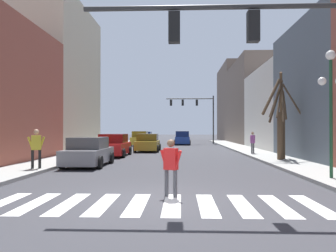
% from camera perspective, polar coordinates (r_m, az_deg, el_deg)
% --- Properties ---
extents(ground_plane, '(240.00, 240.00, 0.00)m').
position_cam_1_polar(ground_plane, '(9.39, -1.97, -12.52)').
color(ground_plane, '#38383D').
extents(building_row_right, '(6.00, 62.70, 13.20)m').
position_cam_1_polar(building_row_right, '(37.17, 18.31, 5.08)').
color(building_row_right, '#934C3D').
rests_on(building_row_right, ground_plane).
extents(crosswalk_stripes, '(8.55, 2.60, 0.01)m').
position_cam_1_polar(crosswalk_stripes, '(8.70, -2.32, -13.46)').
color(crosswalk_stripes, white).
rests_on(crosswalk_stripes, ground_plane).
extents(traffic_signal_near, '(7.29, 0.28, 5.70)m').
position_cam_1_polar(traffic_signal_near, '(9.55, 16.53, 12.97)').
color(traffic_signal_near, '#2D2D2D').
rests_on(traffic_signal_near, ground_plane).
extents(traffic_signal_far, '(6.61, 0.28, 6.64)m').
position_cam_1_polar(traffic_signal_far, '(45.63, 4.93, 3.11)').
color(traffic_signal_far, '#2D2D2D').
rests_on(traffic_signal_far, ground_plane).
extents(street_lamp_right_corner, '(0.95, 0.36, 4.73)m').
position_cam_1_polar(street_lamp_right_corner, '(13.61, 26.50, 5.93)').
color(street_lamp_right_corner, '#1E4C2D').
rests_on(street_lamp_right_corner, sidewalk_right).
extents(car_parked_left_far, '(2.15, 4.23, 1.56)m').
position_cam_1_polar(car_parked_left_far, '(29.12, -3.55, -3.00)').
color(car_parked_left_far, '#A38423').
rests_on(car_parked_left_far, ground_plane).
extents(car_parked_right_far, '(2.11, 4.14, 1.74)m').
position_cam_1_polar(car_parked_right_far, '(39.61, -4.89, -2.27)').
color(car_parked_right_far, '#A38423').
rests_on(car_parked_right_far, ground_plane).
extents(car_driving_away_lane, '(2.10, 4.27, 1.53)m').
position_cam_1_polar(car_driving_away_lane, '(18.00, -13.68, -4.49)').
color(car_driving_away_lane, gray).
rests_on(car_driving_away_lane, ground_plane).
extents(car_parked_left_mid, '(2.05, 4.10, 1.74)m').
position_cam_1_polar(car_parked_left_mid, '(42.01, 2.50, -2.18)').
color(car_parked_left_mid, navy).
rests_on(car_parked_left_mid, ground_plane).
extents(car_parked_left_near, '(2.09, 4.62, 1.66)m').
position_cam_1_polar(car_parked_left_near, '(45.17, -4.02, -2.11)').
color(car_parked_left_near, navy).
rests_on(car_parked_left_near, ground_plane).
extents(car_parked_right_mid, '(2.14, 4.53, 1.62)m').
position_cam_1_polar(car_parked_right_mid, '(24.24, -9.44, -3.41)').
color(car_parked_right_mid, red).
rests_on(car_parked_right_mid, ground_plane).
extents(pedestrian_on_left_sidewalk, '(0.75, 0.39, 1.80)m').
position_cam_1_polar(pedestrian_on_left_sidewalk, '(16.23, -21.97, -3.13)').
color(pedestrian_on_left_sidewalk, black).
rests_on(pedestrian_on_left_sidewalk, sidewalk_left).
extents(pedestrian_near_right_corner, '(0.67, 0.40, 1.65)m').
position_cam_1_polar(pedestrian_near_right_corner, '(9.48, 0.51, -6.44)').
color(pedestrian_near_right_corner, '#4C4C51').
rests_on(pedestrian_near_right_corner, ground_plane).
extents(pedestrian_waiting_at_curb, '(0.51, 0.59, 1.63)m').
position_cam_1_polar(pedestrian_waiting_at_curb, '(25.31, 14.53, -2.48)').
color(pedestrian_waiting_at_curb, '#4C4C51').
rests_on(pedestrian_waiting_at_curb, sidewalk_right).
extents(street_tree_right_near, '(2.45, 2.38, 4.83)m').
position_cam_1_polar(street_tree_right_near, '(21.06, 19.34, 0.82)').
color(street_tree_right_near, '#473828').
rests_on(street_tree_right_near, sidewalk_right).
extents(street_tree_left_near, '(2.04, 2.88, 5.28)m').
position_cam_1_polar(street_tree_left_near, '(20.80, 18.70, 0.83)').
color(street_tree_left_near, brown).
rests_on(street_tree_left_near, sidewalk_right).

